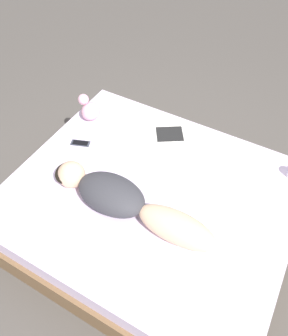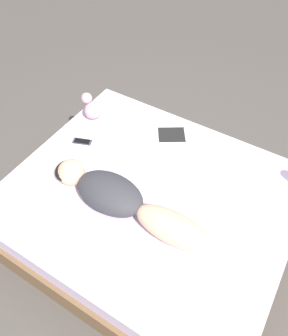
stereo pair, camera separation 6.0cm
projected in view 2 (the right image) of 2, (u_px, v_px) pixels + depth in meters
The scene contains 6 objects.
ground_plane at pixel (149, 228), 2.73m from camera, with size 12.00×12.00×0.00m, color #4C4742.
bed at pixel (149, 212), 2.54m from camera, with size 1.73×2.03×0.51m.
person at pixel (121, 199), 2.18m from camera, with size 0.32×1.22×0.20m.
open_magazine at pixel (173, 146), 2.63m from camera, with size 0.63×0.56×0.01m.
cell_phone at pixel (82, 141), 2.66m from camera, with size 0.11×0.17×0.01m.
plush_toy at pixel (93, 108), 2.80m from camera, with size 0.17×0.19×0.22m.
Camera 2 is at (-1.21, -0.69, 2.40)m, focal length 35.00 mm.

